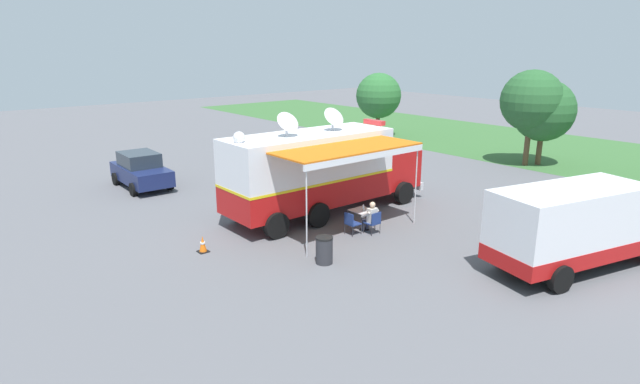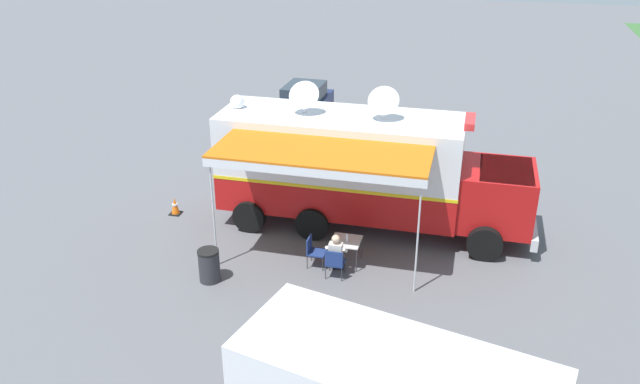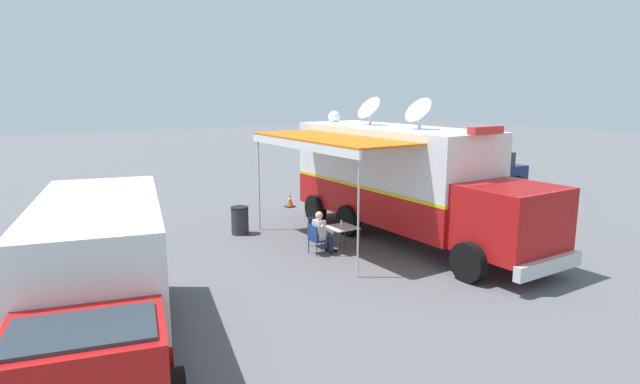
{
  "view_description": "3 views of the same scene",
  "coord_description": "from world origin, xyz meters",
  "px_view_note": "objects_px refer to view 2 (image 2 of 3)",
  "views": [
    {
      "loc": [
        16.27,
        -12.67,
        6.86
      ],
      "look_at": [
        1.43,
        -0.58,
        1.47
      ],
      "focal_mm": 29.12,
      "sensor_mm": 36.0,
      "label": 1
    },
    {
      "loc": [
        17.37,
        3.75,
        9.28
      ],
      "look_at": [
        0.15,
        -0.58,
        1.03
      ],
      "focal_mm": 35.6,
      "sensor_mm": 36.0,
      "label": 2
    },
    {
      "loc": [
        10.94,
        12.74,
        4.63
      ],
      "look_at": [
        2.31,
        -0.6,
        1.54
      ],
      "focal_mm": 29.34,
      "sensor_mm": 36.0,
      "label": 3
    }
  ],
  "objects_px": {
    "folding_table": "(346,242)",
    "car_behind_truck": "(303,105)",
    "command_truck": "(364,167)",
    "water_bottle": "(347,238)",
    "trash_bin": "(209,265)",
    "folding_chair_at_table": "(335,261)",
    "seated_responder": "(336,253)",
    "traffic_cone": "(175,206)",
    "folding_chair_beside_table": "(313,249)"
  },
  "relations": [
    {
      "from": "water_bottle",
      "to": "car_behind_truck",
      "type": "relative_size",
      "value": 0.05
    },
    {
      "from": "water_bottle",
      "to": "folding_chair_beside_table",
      "type": "height_order",
      "value": "water_bottle"
    },
    {
      "from": "folding_table",
      "to": "car_behind_truck",
      "type": "xyz_separation_m",
      "value": [
        -11.44,
        -4.38,
        0.21
      ]
    },
    {
      "from": "water_bottle",
      "to": "traffic_cone",
      "type": "relative_size",
      "value": 0.39
    },
    {
      "from": "seated_responder",
      "to": "car_behind_truck",
      "type": "xyz_separation_m",
      "value": [
        -12.05,
        -4.25,
        0.23
      ]
    },
    {
      "from": "folding_chair_at_table",
      "to": "folding_table",
      "type": "bearing_deg",
      "value": 170.32
    },
    {
      "from": "water_bottle",
      "to": "trash_bin",
      "type": "height_order",
      "value": "water_bottle"
    },
    {
      "from": "folding_chair_at_table",
      "to": "car_behind_truck",
      "type": "bearing_deg",
      "value": -160.87
    },
    {
      "from": "folding_chair_at_table",
      "to": "folding_chair_beside_table",
      "type": "distance_m",
      "value": 0.86
    },
    {
      "from": "water_bottle",
      "to": "folding_chair_beside_table",
      "type": "distance_m",
      "value": 0.98
    },
    {
      "from": "command_truck",
      "to": "folding_chair_at_table",
      "type": "relative_size",
      "value": 10.91
    },
    {
      "from": "trash_bin",
      "to": "folding_chair_at_table",
      "type": "bearing_deg",
      "value": 106.09
    },
    {
      "from": "water_bottle",
      "to": "traffic_cone",
      "type": "distance_m",
      "value": 6.27
    },
    {
      "from": "command_truck",
      "to": "water_bottle",
      "type": "xyz_separation_m",
      "value": [
        2.42,
        0.01,
        -1.11
      ]
    },
    {
      "from": "folding_table",
      "to": "folding_chair_beside_table",
      "type": "height_order",
      "value": "folding_chair_beside_table"
    },
    {
      "from": "folding_table",
      "to": "folding_chair_at_table",
      "type": "height_order",
      "value": "folding_chair_at_table"
    },
    {
      "from": "folding_table",
      "to": "folding_chair_at_table",
      "type": "relative_size",
      "value": 0.92
    },
    {
      "from": "water_bottle",
      "to": "seated_responder",
      "type": "relative_size",
      "value": 0.18
    },
    {
      "from": "folding_chair_at_table",
      "to": "trash_bin",
      "type": "bearing_deg",
      "value": -73.91
    },
    {
      "from": "folding_table",
      "to": "car_behind_truck",
      "type": "distance_m",
      "value": 12.25
    },
    {
      "from": "water_bottle",
      "to": "folding_chair_beside_table",
      "type": "xyz_separation_m",
      "value": [
        0.27,
        -0.88,
        -0.32
      ]
    },
    {
      "from": "folding_table",
      "to": "car_behind_truck",
      "type": "height_order",
      "value": "car_behind_truck"
    },
    {
      "from": "command_truck",
      "to": "car_behind_truck",
      "type": "bearing_deg",
      "value": -154.09
    },
    {
      "from": "command_truck",
      "to": "water_bottle",
      "type": "distance_m",
      "value": 2.66
    },
    {
      "from": "folding_chair_beside_table",
      "to": "folding_chair_at_table",
      "type": "bearing_deg",
      "value": 55.56
    },
    {
      "from": "seated_responder",
      "to": "command_truck",
      "type": "bearing_deg",
      "value": 176.99
    },
    {
      "from": "command_truck",
      "to": "folding_table",
      "type": "height_order",
      "value": "command_truck"
    },
    {
      "from": "folding_chair_at_table",
      "to": "traffic_cone",
      "type": "xyz_separation_m",
      "value": [
        -2.46,
        -5.84,
        -0.23
      ]
    },
    {
      "from": "folding_chair_at_table",
      "to": "seated_responder",
      "type": "relative_size",
      "value": 0.7
    },
    {
      "from": "water_bottle",
      "to": "trash_bin",
      "type": "bearing_deg",
      "value": -63.48
    },
    {
      "from": "water_bottle",
      "to": "folding_chair_at_table",
      "type": "bearing_deg",
      "value": -12.57
    },
    {
      "from": "folding_table",
      "to": "command_truck",
      "type": "bearing_deg",
      "value": 179.51
    },
    {
      "from": "trash_bin",
      "to": "traffic_cone",
      "type": "distance_m",
      "value": 4.3
    },
    {
      "from": "trash_bin",
      "to": "water_bottle",
      "type": "bearing_deg",
      "value": 116.52
    },
    {
      "from": "folding_table",
      "to": "seated_responder",
      "type": "relative_size",
      "value": 0.64
    },
    {
      "from": "command_truck",
      "to": "folding_chair_at_table",
      "type": "bearing_deg",
      "value": -2.82
    },
    {
      "from": "folding_table",
      "to": "folding_chair_beside_table",
      "type": "xyz_separation_m",
      "value": [
        0.31,
        -0.85,
        -0.16
      ]
    },
    {
      "from": "seated_responder",
      "to": "traffic_cone",
      "type": "distance_m",
      "value": 6.28
    },
    {
      "from": "folding_table",
      "to": "trash_bin",
      "type": "distance_m",
      "value": 3.76
    },
    {
      "from": "seated_responder",
      "to": "traffic_cone",
      "type": "relative_size",
      "value": 2.16
    },
    {
      "from": "folding_chair_beside_table",
      "to": "seated_responder",
      "type": "relative_size",
      "value": 0.7
    },
    {
      "from": "folding_chair_at_table",
      "to": "folding_chair_beside_table",
      "type": "xyz_separation_m",
      "value": [
        -0.49,
        -0.71,
        0.0
      ]
    },
    {
      "from": "folding_table",
      "to": "seated_responder",
      "type": "height_order",
      "value": "seated_responder"
    },
    {
      "from": "trash_bin",
      "to": "car_behind_truck",
      "type": "distance_m",
      "value": 13.21
    },
    {
      "from": "water_bottle",
      "to": "seated_responder",
      "type": "xyz_separation_m",
      "value": [
        0.57,
        -0.17,
        -0.18
      ]
    },
    {
      "from": "command_truck",
      "to": "folding_chair_at_table",
      "type": "distance_m",
      "value": 3.49
    },
    {
      "from": "traffic_cone",
      "to": "car_behind_truck",
      "type": "relative_size",
      "value": 0.14
    },
    {
      "from": "folding_table",
      "to": "water_bottle",
      "type": "xyz_separation_m",
      "value": [
        0.04,
        0.03,
        0.16
      ]
    },
    {
      "from": "folding_chair_beside_table",
      "to": "trash_bin",
      "type": "distance_m",
      "value": 2.86
    },
    {
      "from": "command_truck",
      "to": "folding_chair_at_table",
      "type": "xyz_separation_m",
      "value": [
        3.18,
        -0.16,
        -1.43
      ]
    }
  ]
}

